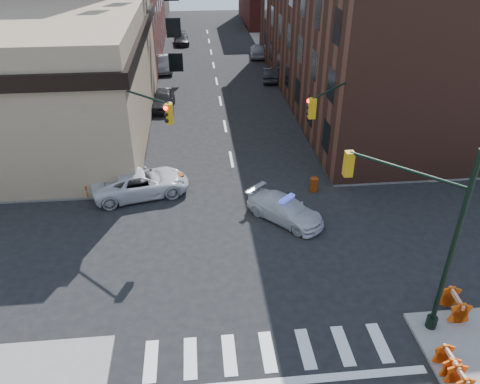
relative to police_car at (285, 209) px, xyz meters
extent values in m
plane|color=black|center=(-2.33, -2.24, -0.67)|extent=(140.00, 140.00, 0.00)
cube|color=gray|center=(-25.33, 30.51, -0.59)|extent=(34.00, 54.50, 0.15)
cube|color=gray|center=(20.67, 30.51, -0.59)|extent=(34.00, 54.50, 0.15)
cube|color=#4D291E|center=(10.67, 20.26, 6.33)|extent=(14.00, 34.00, 14.00)
cylinder|color=black|center=(4.47, -8.54, 3.48)|extent=(0.20, 0.20, 8.00)
cylinder|color=black|center=(4.47, -8.54, -0.27)|extent=(0.44, 0.44, 0.50)
cylinder|color=black|center=(2.88, -6.94, 5.98)|extent=(3.27, 3.27, 0.12)
cube|color=#BF8C0C|center=(1.29, -5.35, 5.48)|extent=(0.35, 0.35, 1.05)
sphere|color=#FF0C05|center=(1.44, -5.20, 5.83)|extent=(0.22, 0.22, 0.22)
sphere|color=black|center=(1.44, -5.20, 5.50)|extent=(0.22, 0.22, 0.22)
sphere|color=black|center=(1.44, -5.20, 5.17)|extent=(0.22, 0.22, 0.22)
cylinder|color=black|center=(-9.13, 4.06, 3.48)|extent=(0.20, 0.20, 8.00)
cylinder|color=black|center=(-9.13, 4.06, -0.27)|extent=(0.44, 0.44, 0.50)
cylinder|color=black|center=(-7.54, 2.47, 5.98)|extent=(3.27, 3.27, 0.12)
cube|color=#BF8C0C|center=(-5.95, 0.88, 5.48)|extent=(0.35, 0.35, 1.05)
sphere|color=#FF0C05|center=(-6.11, 0.73, 5.83)|extent=(0.22, 0.22, 0.22)
sphere|color=black|center=(-6.11, 0.73, 5.50)|extent=(0.22, 0.22, 0.22)
sphere|color=black|center=(-6.11, 0.73, 5.17)|extent=(0.22, 0.22, 0.22)
cylinder|color=black|center=(4.47, 4.06, 3.48)|extent=(0.20, 0.20, 8.00)
cylinder|color=black|center=(4.47, 4.06, -0.27)|extent=(0.44, 0.44, 0.50)
cylinder|color=black|center=(2.88, 2.47, 5.98)|extent=(3.27, 3.27, 0.12)
cube|color=#BF8C0C|center=(1.29, 0.88, 5.48)|extent=(0.35, 0.35, 1.05)
sphere|color=#FF0C05|center=(1.13, 1.04, 5.83)|extent=(0.22, 0.22, 0.22)
sphere|color=black|center=(1.13, 1.04, 5.50)|extent=(0.22, 0.22, 0.22)
sphere|color=black|center=(1.13, 1.04, 5.17)|extent=(0.22, 0.22, 0.22)
cylinder|color=black|center=(5.17, 23.76, 0.78)|extent=(0.24, 0.24, 2.60)
sphere|color=brown|center=(5.17, 23.76, 2.83)|extent=(3.00, 3.00, 3.00)
cylinder|color=black|center=(5.17, 31.76, 0.78)|extent=(0.24, 0.24, 2.60)
sphere|color=brown|center=(5.17, 31.76, 2.83)|extent=(3.00, 3.00, 3.00)
imported|color=silver|center=(0.00, 0.00, 0.00)|extent=(4.48, 4.67, 1.34)
imported|color=silver|center=(-8.13, 3.56, 0.13)|extent=(6.18, 3.89, 1.59)
imported|color=black|center=(-7.40, 18.42, 0.11)|extent=(1.98, 4.63, 1.56)
imported|color=gray|center=(-7.83, 30.12, 0.13)|extent=(2.09, 4.99, 1.60)
imported|color=black|center=(-6.02, 42.36, 0.00)|extent=(2.15, 4.71, 1.33)
imported|color=black|center=(3.17, 25.46, 0.01)|extent=(1.98, 4.28, 1.36)
imported|color=#94979C|center=(3.17, 34.93, 0.11)|extent=(2.29, 4.73, 1.56)
imported|color=black|center=(-10.36, 5.94, 0.45)|extent=(0.84, 0.75, 1.94)
imported|color=black|center=(-13.32, 5.20, 0.28)|extent=(0.96, 0.89, 1.59)
imported|color=#1F262F|center=(-14.60, 5.17, 0.42)|extent=(1.16, 1.03, 1.88)
cylinder|color=orange|center=(2.35, 2.93, -0.23)|extent=(0.58, 0.58, 0.89)
cylinder|color=#C15809|center=(-5.81, 4.17, -0.20)|extent=(0.59, 0.59, 0.93)
camera|label=1|loc=(-4.66, -21.35, 13.94)|focal=35.00mm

